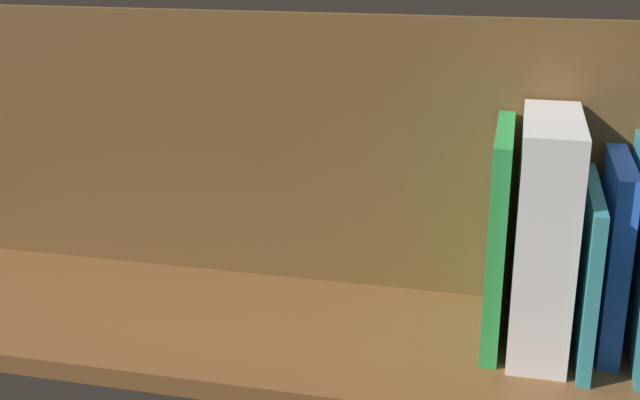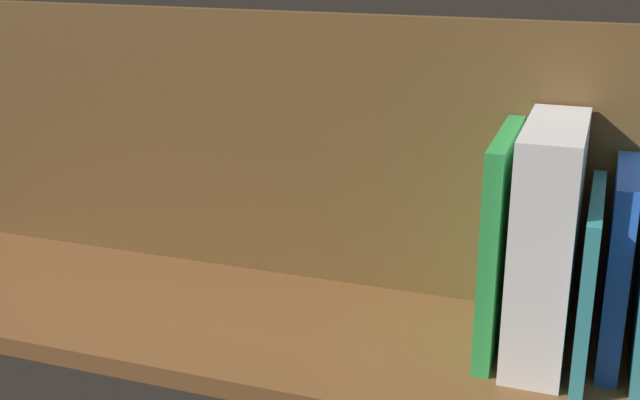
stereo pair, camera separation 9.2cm
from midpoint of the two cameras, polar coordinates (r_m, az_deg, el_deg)
ground_plane at (r=97.98cm, az=2.71°, el=-9.14°), size 117.33×30.30×2.20cm
shelf_back_panel at (r=102.90cm, az=4.96°, el=3.10°), size 117.33×1.50×34.19cm
book_3 at (r=93.96cm, az=22.45°, el=-4.18°), size 2.23×15.30×20.68cm
book_4 at (r=92.40cm, az=20.72°, el=-5.18°), size 1.36×19.31×18.22cm
dictionary_thick_white at (r=91.36cm, az=18.08°, el=-2.76°), size 6.10×18.38×25.26cm
book_5 at (r=92.22cm, az=15.01°, el=-2.75°), size 1.87×17.61×23.78cm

